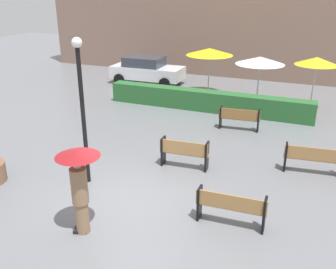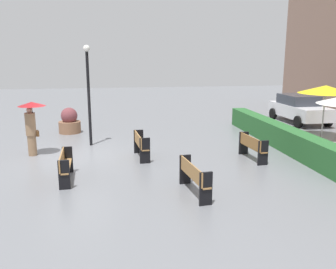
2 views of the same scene
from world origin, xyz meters
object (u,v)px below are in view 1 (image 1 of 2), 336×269
Objects in this scene: patio_umbrella_yellow at (210,52)px; patio_umbrella_white at (260,61)px; bench_far_right at (314,158)px; patio_umbrella_yellow_far at (317,61)px; bench_back_row at (239,117)px; bench_mid_center at (184,152)px; bench_near_right at (231,206)px; lamp_post at (82,99)px; parked_car at (147,70)px; pedestrian_with_umbrella at (79,180)px.

patio_umbrella_yellow is 1.05× the size of patio_umbrella_white.
patio_umbrella_white is at bearing 113.88° from bench_far_right.
bench_back_row is at bearing -122.04° from patio_umbrella_yellow_far.
patio_umbrella_yellow is at bearing 102.10° from bench_mid_center.
patio_umbrella_yellow_far reaches higher than bench_back_row.
bench_back_row is at bearing 78.24° from bench_mid_center.
bench_near_right is 0.69× the size of patio_umbrella_yellow_far.
lamp_post is 1.70× the size of patio_umbrella_yellow.
parked_car reaches higher than bench_far_right.
lamp_post is 10.47m from patio_umbrella_yellow.
pedestrian_with_umbrella is (-3.14, -1.54, 0.83)m from bench_near_right.
patio_umbrella_white reaches higher than bench_near_right.
bench_near_right is 3.60m from pedestrian_with_umbrella.
patio_umbrella_white is at bearing 96.91° from bench_near_right.
lamp_post reaches higher than bench_far_right.
bench_near_right is 0.82× the size of pedestrian_with_umbrella.
bench_near_right is at bearing -114.84° from bench_far_right.
lamp_post is at bearing -72.50° from parked_car.
bench_mid_center is at bearing -96.40° from patio_umbrella_white.
bench_far_right is at bearing -86.15° from patio_umbrella_yellow_far.
bench_back_row is 0.91× the size of bench_far_right.
lamp_post is (-3.14, -5.98, 2.03)m from bench_back_row.
patio_umbrella_yellow_far is 9.52m from parked_car.
bench_back_row is at bearing 135.59° from bench_far_right.
patio_umbrella_white is (3.17, 9.69, -0.39)m from lamp_post.
patio_umbrella_yellow reaches higher than bench_far_right.
parked_car is at bearing 164.95° from patio_umbrella_yellow.
lamp_post is at bearing -117.71° from bench_back_row.
bench_mid_center is (-3.79, -1.14, 0.01)m from bench_far_right.
bench_near_right is 0.40× the size of lamp_post.
patio_umbrella_yellow is (-0.79, 12.55, 0.92)m from pedestrian_with_umbrella.
patio_umbrella_yellow is at bearing 127.32° from bench_far_right.
bench_near_right is 4.88m from lamp_post.
pedestrian_with_umbrella is 0.84× the size of patio_umbrella_yellow.
patio_umbrella_white is (-2.92, 6.60, 1.62)m from bench_far_right.
bench_near_right is 0.40× the size of parked_car.
pedestrian_with_umbrella is at bearing -86.38° from patio_umbrella_yellow.
patio_umbrella_yellow_far is (3.33, 8.01, 1.71)m from bench_mid_center.
patio_umbrella_yellow reaches higher than bench_back_row.
bench_mid_center is at bearing -77.90° from patio_umbrella_yellow.
parked_car is (-5.94, 9.62, 0.27)m from bench_mid_center.
lamp_post is (-4.41, 0.55, 2.02)m from bench_near_right.
patio_umbrella_yellow is 0.58× the size of parked_car.
parked_car reaches higher than bench_near_right.
bench_far_right is at bearing 65.16° from bench_near_right.
lamp_post is 11.44m from patio_umbrella_yellow_far.
bench_near_right is at bearing -83.09° from patio_umbrella_white.
lamp_post is at bearing -139.78° from bench_mid_center.
bench_mid_center is 11.31m from parked_car.
patio_umbrella_yellow_far is at bearing -9.80° from parked_car.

